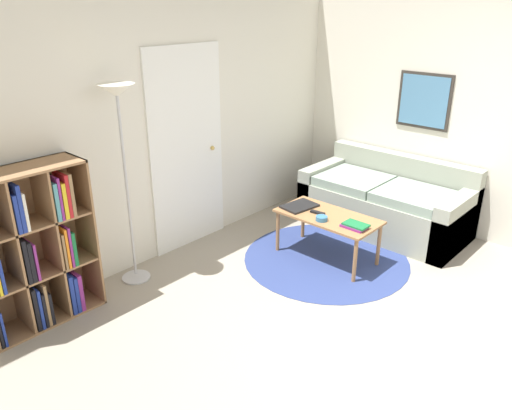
% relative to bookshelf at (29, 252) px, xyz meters
% --- Properties ---
extents(ground_plane, '(14.00, 14.00, 0.00)m').
position_rel_bookshelf_xyz_m(ground_plane, '(1.62, -2.52, -0.61)').
color(ground_plane, gray).
extents(wall_back, '(7.40, 0.11, 2.60)m').
position_rel_bookshelf_xyz_m(wall_back, '(1.62, 0.21, 0.68)').
color(wall_back, silver).
rests_on(wall_back, ground_plane).
extents(wall_right, '(0.08, 5.70, 2.60)m').
position_rel_bookshelf_xyz_m(wall_right, '(3.84, -1.17, 0.69)').
color(wall_right, silver).
rests_on(wall_right, ground_plane).
extents(rug, '(1.60, 1.60, 0.01)m').
position_rel_bookshelf_xyz_m(rug, '(2.35, -1.09, -0.61)').
color(rug, navy).
rests_on(rug, ground_plane).
extents(bookshelf, '(0.91, 0.34, 1.26)m').
position_rel_bookshelf_xyz_m(bookshelf, '(0.00, 0.00, 0.00)').
color(bookshelf, '#936B47').
rests_on(bookshelf, ground_plane).
extents(floor_lamp, '(0.29, 0.29, 1.75)m').
position_rel_bookshelf_xyz_m(floor_lamp, '(0.88, -0.02, 0.86)').
color(floor_lamp, '#B7B7BC').
rests_on(floor_lamp, ground_plane).
extents(couch, '(0.87, 1.74, 0.77)m').
position_rel_bookshelf_xyz_m(couch, '(3.42, -1.14, -0.33)').
color(couch, gray).
rests_on(couch, ground_plane).
extents(coffee_table, '(0.50, 0.98, 0.45)m').
position_rel_bookshelf_xyz_m(coffee_table, '(2.38, -1.07, -0.21)').
color(coffee_table, '#996B42').
rests_on(coffee_table, ground_plane).
extents(laptop, '(0.37, 0.28, 0.02)m').
position_rel_bookshelf_xyz_m(laptop, '(2.36, -0.74, -0.15)').
color(laptop, black).
rests_on(laptop, coffee_table).
extents(bowl, '(0.11, 0.11, 0.04)m').
position_rel_bookshelf_xyz_m(bowl, '(2.24, -1.09, -0.14)').
color(bowl, teal).
rests_on(bowl, coffee_table).
extents(book_stack_on_table, '(0.15, 0.23, 0.04)m').
position_rel_bookshelf_xyz_m(book_stack_on_table, '(2.31, -1.41, -0.14)').
color(book_stack_on_table, '#7F287A').
rests_on(book_stack_on_table, coffee_table).
extents(remote, '(0.06, 0.15, 0.02)m').
position_rel_bookshelf_xyz_m(remote, '(2.34, -0.97, -0.15)').
color(remote, black).
rests_on(remote, coffee_table).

